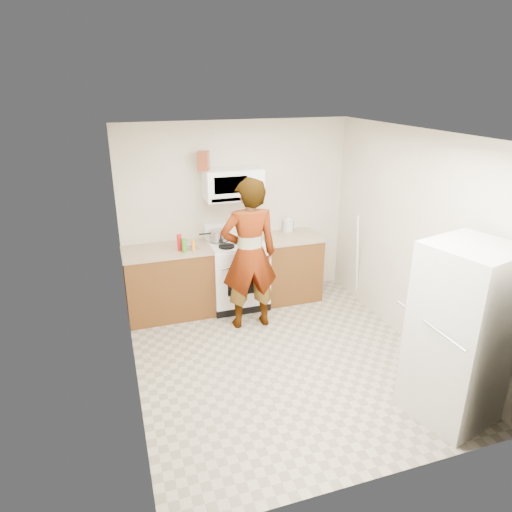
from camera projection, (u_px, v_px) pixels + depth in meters
name	position (u px, v px, depth m)	size (l,w,h in m)	color
floor	(282.00, 359.00, 5.21)	(3.60, 3.60, 0.00)	gray
back_wall	(237.00, 213.00, 6.34)	(3.20, 0.02, 2.50)	beige
right_wall	(414.00, 241.00, 5.22)	(0.02, 3.60, 2.50)	beige
cabinet_left	(169.00, 283.00, 6.06)	(1.12, 0.62, 0.90)	brown
counter_left	(167.00, 250.00, 5.89)	(1.14, 0.64, 0.04)	tan
cabinet_right	(289.00, 268.00, 6.56)	(0.80, 0.62, 0.90)	brown
counter_right	(290.00, 237.00, 6.40)	(0.82, 0.64, 0.04)	tan
gas_range	(237.00, 272.00, 6.32)	(0.76, 0.65, 1.13)	white
microwave	(233.00, 184.00, 5.99)	(0.76, 0.38, 0.40)	white
person	(249.00, 255.00, 5.61)	(0.71, 0.46, 1.93)	tan
fridge	(460.00, 334.00, 4.09)	(0.70, 0.70, 1.70)	silver
kettle	(288.00, 225.00, 6.56)	(0.14, 0.14, 0.17)	silver
jug	(203.00, 161.00, 5.77)	(0.14, 0.14, 0.24)	maroon
saucepan	(218.00, 236.00, 6.14)	(0.24, 0.24, 0.13)	#B9B9BE
tray	(244.00, 242.00, 6.11)	(0.25, 0.16, 0.05)	silver
bottle_spray	(179.00, 243.00, 5.81)	(0.06, 0.06, 0.21)	red
bottle_hot_sauce	(193.00, 246.00, 5.79)	(0.05, 0.05, 0.15)	orange
bottle_green_cap	(184.00, 245.00, 5.76)	(0.06, 0.06, 0.19)	#258F1A
pot_lid	(192.00, 247.00, 5.94)	(0.22, 0.22, 0.01)	silver
broom	(357.00, 258.00, 6.37)	(0.03, 0.03, 1.31)	white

